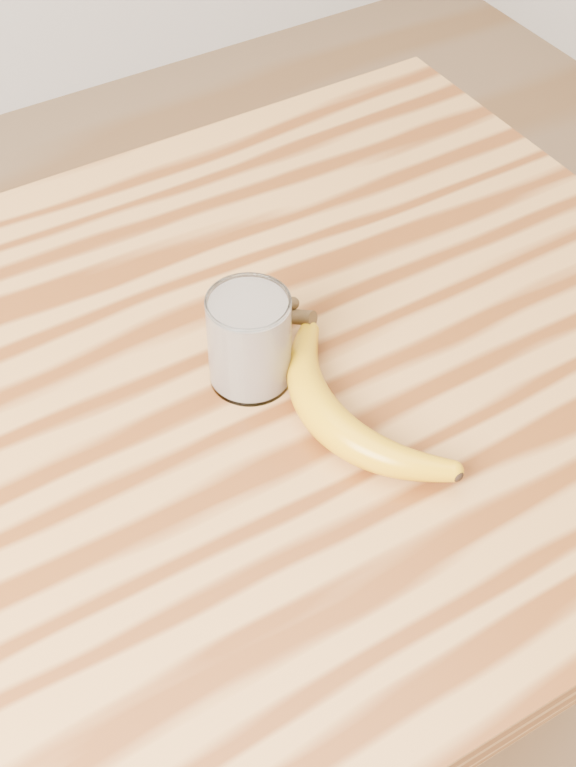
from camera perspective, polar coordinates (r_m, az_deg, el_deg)
table at (r=1.08m, az=-7.23°, el=-6.80°), size 1.20×0.80×0.90m
smoothie_glass at (r=0.98m, az=-2.08°, el=2.34°), size 0.08×0.08×0.10m
banana at (r=0.95m, az=2.14°, el=-2.09°), size 0.13×0.32×0.04m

